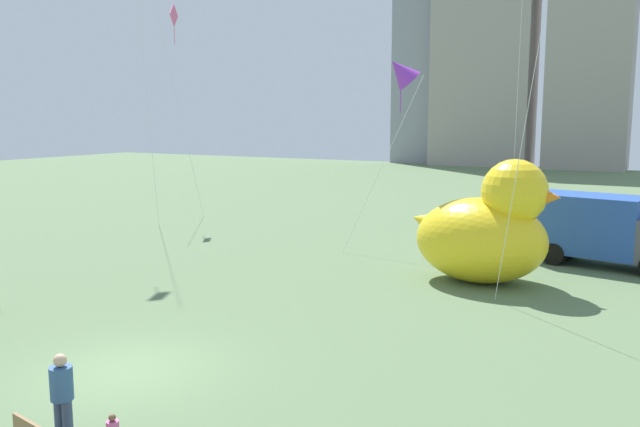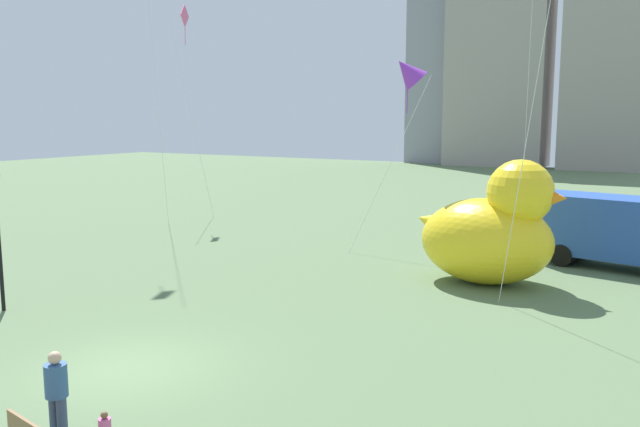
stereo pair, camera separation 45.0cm
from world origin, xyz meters
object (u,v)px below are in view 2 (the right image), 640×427
at_px(person_adult, 57,391).
at_px(giant_inflatable_duck, 492,231).
at_px(kite_purple, 408,71).
at_px(box_truck, 612,232).
at_px(kite_pink, 185,25).

height_order(person_adult, giant_inflatable_duck, giant_inflatable_duck).
bearing_deg(kite_purple, box_truck, 19.61).
height_order(person_adult, kite_purple, kite_purple).
bearing_deg(box_truck, person_adult, -109.55).
xyz_separation_m(person_adult, box_truck, (7.26, 20.45, 0.50)).
relative_size(person_adult, giant_inflatable_duck, 0.31).
xyz_separation_m(giant_inflatable_duck, kite_pink, (-20.58, 7.34, 9.40)).
bearing_deg(box_truck, kite_purple, -160.39).
bearing_deg(kite_pink, person_adult, -53.74).
bearing_deg(person_adult, kite_purple, 91.51).
height_order(person_adult, box_truck, box_truck).
xyz_separation_m(giant_inflatable_duck, kite_purple, (-4.26, 2.16, 5.88)).
xyz_separation_m(person_adult, kite_purple, (-0.47, 17.70, 6.86)).
bearing_deg(kite_pink, box_truck, -5.75).
height_order(kite_purple, kite_pink, kite_pink).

